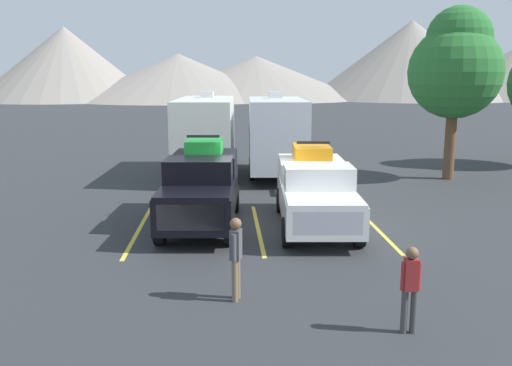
{
  "coord_description": "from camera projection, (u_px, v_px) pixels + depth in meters",
  "views": [
    {
      "loc": [
        -0.99,
        -16.24,
        4.54
      ],
      "look_at": [
        0.0,
        0.48,
        1.2
      ],
      "focal_mm": 37.89,
      "sensor_mm": 36.0,
      "label": 1
    }
  ],
  "objects": [
    {
      "name": "ground_plane",
      "position": [
        257.0,
        224.0,
        16.84
      ],
      "size": [
        240.0,
        240.0,
        0.0
      ],
      "primitive_type": "plane",
      "color": "#2D3033"
    },
    {
      "name": "pickup_truck_a",
      "position": [
        202.0,
        186.0,
        16.57
      ],
      "size": [
        2.44,
        5.48,
        2.69
      ],
      "color": "black",
      "rests_on": "ground"
    },
    {
      "name": "pickup_truck_b",
      "position": [
        315.0,
        189.0,
        16.49
      ],
      "size": [
        2.47,
        5.68,
        2.51
      ],
      "color": "white",
      "rests_on": "ground"
    },
    {
      "name": "lot_stripe_a",
      "position": [
        139.0,
        230.0,
        16.12
      ],
      "size": [
        0.12,
        5.5,
        0.01
      ],
      "primitive_type": "cube",
      "color": "gold",
      "rests_on": "ground"
    },
    {
      "name": "lot_stripe_b",
      "position": [
        258.0,
        228.0,
        16.33
      ],
      "size": [
        0.12,
        5.5,
        0.01
      ],
      "primitive_type": "cube",
      "color": "gold",
      "rests_on": "ground"
    },
    {
      "name": "lot_stripe_c",
      "position": [
        374.0,
        226.0,
        16.53
      ],
      "size": [
        0.12,
        5.5,
        0.01
      ],
      "primitive_type": "cube",
      "color": "gold",
      "rests_on": "ground"
    },
    {
      "name": "camper_trailer_a",
      "position": [
        206.0,
        132.0,
        24.57
      ],
      "size": [
        2.72,
        8.25,
        3.82
      ],
      "color": "silver",
      "rests_on": "ground"
    },
    {
      "name": "camper_trailer_b",
      "position": [
        276.0,
        133.0,
        24.25
      ],
      "size": [
        2.67,
        7.29,
        3.81
      ],
      "color": "silver",
      "rests_on": "ground"
    },
    {
      "name": "person_a",
      "position": [
        410.0,
        284.0,
        9.52
      ],
      "size": [
        0.36,
        0.22,
        1.61
      ],
      "color": "#3F3F42",
      "rests_on": "ground"
    },
    {
      "name": "person_b",
      "position": [
        236.0,
        253.0,
        10.93
      ],
      "size": [
        0.27,
        0.37,
        1.74
      ],
      "color": "#726047",
      "rests_on": "ground"
    },
    {
      "name": "tree_a",
      "position": [
        456.0,
        64.0,
        23.2
      ],
      "size": [
        3.99,
        3.99,
        7.48
      ],
      "color": "brown",
      "rests_on": "ground"
    },
    {
      "name": "mountain_ridge",
      "position": [
        236.0,
        67.0,
        104.36
      ],
      "size": [
        146.86,
        46.58,
        15.12
      ],
      "color": "gray",
      "rests_on": "ground"
    }
  ]
}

